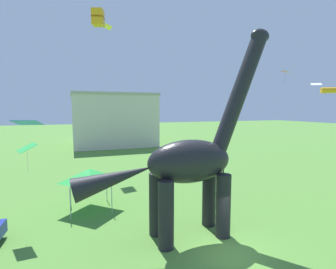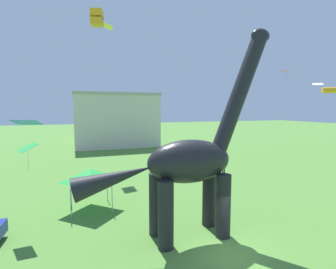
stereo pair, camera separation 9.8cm
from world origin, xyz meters
name	(u,v)px [view 1 (the left image)]	position (x,y,z in m)	size (l,w,h in m)	color
ground_plane	(229,255)	(0.00, 0.00, 0.00)	(240.00, 240.00, 0.00)	#4C7F33
dinosaur_sculpture	(189,161)	(-1.06, 2.51, 4.35)	(11.51, 2.44, 12.03)	black
person_strolling_adult	(167,184)	(0.64, 10.49, 0.62)	(0.38, 0.17, 1.03)	#2D3347
person_watching_child	(163,186)	(-0.38, 8.59, 1.07)	(0.66, 0.29, 1.76)	black
person_photographer	(223,166)	(8.16, 13.16, 1.05)	(0.65, 0.29, 1.73)	black
festival_canopy_tent	(90,175)	(-6.05, 8.58, 2.54)	(3.15, 3.15, 3.00)	#B2B2B7
kite_trailing	(98,18)	(-6.20, -1.23, 10.26)	(0.46, 0.46, 0.51)	orange
kite_near_high	(331,90)	(18.44, 8.87, 9.22)	(2.11, 2.22, 0.63)	orange
kite_mid_center	(285,72)	(10.41, 7.22, 10.51)	(1.00, 1.00, 1.00)	pink
kite_apex	(106,26)	(-2.80, 22.17, 17.24)	(1.24, 1.69, 0.41)	yellow
kite_far_left	(27,123)	(-8.71, 0.76, 6.75)	(1.15, 0.98, 0.22)	#287AE5
kite_high_left	(27,148)	(-9.66, 6.73, 4.97)	(1.32, 1.57, 1.77)	green
kite_near_low	(316,84)	(21.51, 13.17, 10.36)	(1.46, 1.42, 0.32)	white
background_building_block	(114,120)	(0.78, 41.22, 5.16)	(15.83, 11.67, 10.31)	beige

